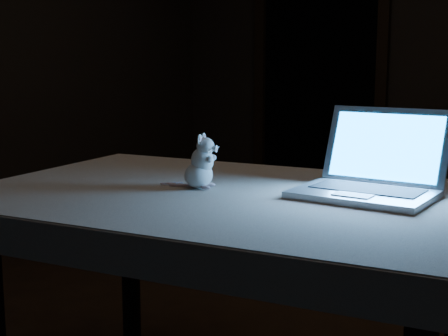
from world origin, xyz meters
The scene contains 5 objects.
doorway centered at (-1.10, 2.50, 1.06)m, with size 1.06×0.36×2.13m, color black, non-canonical shape.
table centered at (-0.04, -0.46, 0.37)m, with size 1.38×0.89×0.74m, color black, non-canonical shape.
tablecloth centered at (-0.03, -0.41, 0.70)m, with size 1.48×0.99×0.10m, color beige, non-canonical shape.
laptop centered at (0.30, -0.33, 0.87)m, with size 0.36×0.32×0.25m, color #A9A9AD, non-canonical shape.
plush_mouse centered at (-0.15, -0.46, 0.83)m, with size 0.12×0.12×0.16m, color silver, non-canonical shape.
Camera 1 is at (0.90, -2.00, 1.12)m, focal length 52.00 mm.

